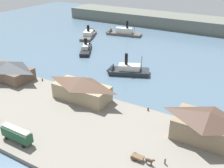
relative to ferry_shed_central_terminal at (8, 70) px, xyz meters
The scene contains 17 objects.
ground_plane 37.46m from the ferry_shed_central_terminal, 15.77° to the left, with size 320.00×320.00×0.00m, color slate.
quay_promenade 37.91m from the ferry_shed_central_terminal, 18.42° to the right, with size 110.00×36.00×1.20m, color gray.
seawall_edge 36.59m from the ferry_shed_central_terminal, 10.30° to the left, with size 110.00×0.80×1.00m, color #666159.
ferry_shed_central_terminal is the anchor object (origin of this frame).
ferry_shed_customs_shed 34.64m from the ferry_shed_central_terminal, ahead, with size 19.33×8.82×8.06m.
ferry_shed_west_terminal 75.24m from the ferry_shed_central_terminal, ahead, with size 17.21×10.81×8.02m.
street_tram 42.26m from the ferry_shed_central_terminal, 37.46° to the right, with size 9.24×2.46×4.06m.
horse_cart 66.29m from the ferry_shed_central_terminal, 14.20° to the right, with size 5.79×1.65×1.87m.
pedestrian_by_tram 70.77m from the ferry_shed_central_terminal, 11.69° to the right, with size 0.41×0.41×1.67m.
mooring_post_center_west 13.98m from the ferry_shed_central_terminal, 20.01° to the left, with size 0.44×0.44×0.90m, color black.
mooring_post_west 13.77m from the ferry_shed_central_terminal, 157.27° to the left, with size 0.44×0.44×0.90m, color black.
mooring_post_center_east 57.07m from the ferry_shed_central_terminal, ahead, with size 0.44×0.44×0.90m, color black.
ferry_moored_east 82.37m from the ferry_shed_central_terminal, 86.86° to the left, with size 24.50×10.02×11.36m.
ferry_approaching_east 46.07m from the ferry_shed_central_terminal, 39.37° to the left, with size 19.25×13.04×11.10m.
ferry_mid_harbor 71.18m from the ferry_shed_central_terminal, 98.52° to the left, with size 13.55×22.68×9.45m.
ferry_moored_west 46.47m from the ferry_shed_central_terminal, 84.94° to the left, with size 13.56×19.27×8.05m.
far_headland 125.31m from the ferry_shed_central_terminal, 73.42° to the left, with size 180.00×24.00×8.00m, color #60665B.
Camera 1 is at (45.79, -69.70, 43.90)m, focal length 41.33 mm.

